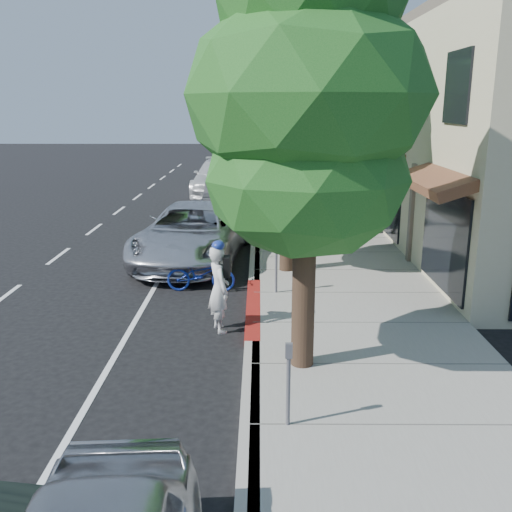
{
  "coord_description": "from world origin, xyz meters",
  "views": [
    {
      "loc": [
        0.14,
        -11.33,
        4.61
      ],
      "look_at": [
        0.06,
        0.96,
        1.35
      ],
      "focal_mm": 40.0,
      "sensor_mm": 36.0,
      "label": 1
    }
  ],
  "objects_px": {
    "street_tree_0": "(308,103)",
    "white_pickup": "(219,177)",
    "street_tree_2": "(281,99)",
    "bicycle": "(201,274)",
    "street_tree_1": "(289,94)",
    "silver_suv": "(193,233)",
    "dark_suv_far": "(245,173)",
    "pedestrian": "(361,209)",
    "street_tree_5": "(271,113)",
    "street_tree_3": "(276,111)",
    "dark_sedan": "(227,197)",
    "cyclist": "(219,289)",
    "street_tree_4": "(273,107)"
  },
  "relations": [
    {
      "from": "street_tree_0",
      "to": "white_pickup",
      "type": "relative_size",
      "value": 1.19
    },
    {
      "from": "street_tree_2",
      "to": "bicycle",
      "type": "bearing_deg",
      "value": -106.78
    },
    {
      "from": "street_tree_1",
      "to": "silver_suv",
      "type": "relative_size",
      "value": 1.24
    },
    {
      "from": "silver_suv",
      "to": "dark_suv_far",
      "type": "distance_m",
      "value": 16.3
    },
    {
      "from": "pedestrian",
      "to": "bicycle",
      "type": "bearing_deg",
      "value": 26.46
    },
    {
      "from": "street_tree_5",
      "to": "bicycle",
      "type": "xyz_separation_m",
      "value": [
        -2.25,
        -25.46,
        -3.66
      ]
    },
    {
      "from": "street_tree_1",
      "to": "dark_suv_far",
      "type": "relative_size",
      "value": 1.6
    },
    {
      "from": "street_tree_2",
      "to": "street_tree_3",
      "type": "xyz_separation_m",
      "value": [
        0.0,
        6.0,
        -0.47
      ]
    },
    {
      "from": "silver_suv",
      "to": "pedestrian",
      "type": "bearing_deg",
      "value": 35.55
    },
    {
      "from": "bicycle",
      "to": "silver_suv",
      "type": "xyz_separation_m",
      "value": [
        -0.53,
        2.96,
        0.4
      ]
    },
    {
      "from": "street_tree_1",
      "to": "street_tree_2",
      "type": "xyz_separation_m",
      "value": [
        -0.0,
        6.0,
        -0.04
      ]
    },
    {
      "from": "street_tree_3",
      "to": "bicycle",
      "type": "distance_m",
      "value": 14.2
    },
    {
      "from": "silver_suv",
      "to": "dark_sedan",
      "type": "relative_size",
      "value": 1.21
    },
    {
      "from": "cyclist",
      "to": "dark_suv_far",
      "type": "bearing_deg",
      "value": -21.65
    },
    {
      "from": "street_tree_1",
      "to": "street_tree_3",
      "type": "xyz_separation_m",
      "value": [
        -0.0,
        12.0,
        -0.51
      ]
    },
    {
      "from": "bicycle",
      "to": "dark_sedan",
      "type": "relative_size",
      "value": 0.34
    },
    {
      "from": "bicycle",
      "to": "dark_suv_far",
      "type": "relative_size",
      "value": 0.36
    },
    {
      "from": "street_tree_2",
      "to": "street_tree_5",
      "type": "relative_size",
      "value": 1.13
    },
    {
      "from": "street_tree_0",
      "to": "white_pickup",
      "type": "xyz_separation_m",
      "value": [
        -2.91,
        21.05,
        -3.75
      ]
    },
    {
      "from": "cyclist",
      "to": "dark_suv_far",
      "type": "relative_size",
      "value": 0.38
    },
    {
      "from": "street_tree_4",
      "to": "bicycle",
      "type": "xyz_separation_m",
      "value": [
        -2.25,
        -19.46,
        -4.02
      ]
    },
    {
      "from": "street_tree_1",
      "to": "dark_suv_far",
      "type": "distance_m",
      "value": 18.28
    },
    {
      "from": "bicycle",
      "to": "silver_suv",
      "type": "bearing_deg",
      "value": 11.86
    },
    {
      "from": "street_tree_0",
      "to": "cyclist",
      "type": "height_order",
      "value": "street_tree_0"
    },
    {
      "from": "street_tree_3",
      "to": "white_pickup",
      "type": "bearing_deg",
      "value": 133.72
    },
    {
      "from": "street_tree_1",
      "to": "street_tree_5",
      "type": "distance_m",
      "value": 24.01
    },
    {
      "from": "street_tree_4",
      "to": "dark_sedan",
      "type": "relative_size",
      "value": 1.41
    },
    {
      "from": "white_pickup",
      "to": "street_tree_1",
      "type": "bearing_deg",
      "value": -76.77
    },
    {
      "from": "street_tree_2",
      "to": "pedestrian",
      "type": "height_order",
      "value": "street_tree_2"
    },
    {
      "from": "street_tree_1",
      "to": "street_tree_3",
      "type": "relative_size",
      "value": 1.06
    },
    {
      "from": "street_tree_0",
      "to": "cyclist",
      "type": "bearing_deg",
      "value": 129.87
    },
    {
      "from": "silver_suv",
      "to": "white_pickup",
      "type": "distance_m",
      "value": 13.55
    },
    {
      "from": "street_tree_1",
      "to": "silver_suv",
      "type": "height_order",
      "value": "street_tree_1"
    },
    {
      "from": "street_tree_3",
      "to": "dark_suv_far",
      "type": "distance_m",
      "value": 6.95
    },
    {
      "from": "silver_suv",
      "to": "white_pickup",
      "type": "xyz_separation_m",
      "value": [
        -0.13,
        13.55,
        0.03
      ]
    },
    {
      "from": "pedestrian",
      "to": "street_tree_2",
      "type": "bearing_deg",
      "value": -48.49
    },
    {
      "from": "bicycle",
      "to": "street_tree_0",
      "type": "bearing_deg",
      "value": -151.92
    },
    {
      "from": "bicycle",
      "to": "white_pickup",
      "type": "xyz_separation_m",
      "value": [
        -0.66,
        16.51,
        0.44
      ]
    },
    {
      "from": "street_tree_2",
      "to": "silver_suv",
      "type": "bearing_deg",
      "value": -121.72
    },
    {
      "from": "street_tree_1",
      "to": "pedestrian",
      "type": "height_order",
      "value": "street_tree_1"
    },
    {
      "from": "street_tree_3",
      "to": "silver_suv",
      "type": "bearing_deg",
      "value": -104.84
    },
    {
      "from": "street_tree_0",
      "to": "dark_suv_far",
      "type": "distance_m",
      "value": 24.11
    },
    {
      "from": "street_tree_0",
      "to": "dark_sedan",
      "type": "bearing_deg",
      "value": 98.33
    },
    {
      "from": "street_tree_2",
      "to": "street_tree_4",
      "type": "bearing_deg",
      "value": 90.0
    },
    {
      "from": "street_tree_0",
      "to": "silver_suv",
      "type": "bearing_deg",
      "value": 110.35
    },
    {
      "from": "dark_suv_far",
      "to": "street_tree_1",
      "type": "bearing_deg",
      "value": -87.35
    },
    {
      "from": "street_tree_0",
      "to": "silver_suv",
      "type": "xyz_separation_m",
      "value": [
        -2.78,
        7.5,
        -3.79
      ]
    },
    {
      "from": "street_tree_3",
      "to": "street_tree_5",
      "type": "height_order",
      "value": "street_tree_3"
    },
    {
      "from": "silver_suv",
      "to": "pedestrian",
      "type": "height_order",
      "value": "pedestrian"
    },
    {
      "from": "street_tree_1",
      "to": "street_tree_0",
      "type": "bearing_deg",
      "value": -90.0
    }
  ]
}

